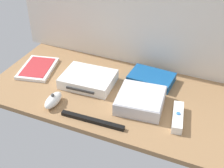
# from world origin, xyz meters

# --- Properties ---
(ground_plane) EXTENTS (1.00, 0.48, 0.02)m
(ground_plane) POSITION_xyz_m (0.00, 0.00, -0.01)
(ground_plane) COLOR #936D47
(ground_plane) RESTS_ON ground
(game_console) EXTENTS (0.22, 0.17, 0.04)m
(game_console) POSITION_xyz_m (-0.11, 0.02, 0.02)
(game_console) COLOR white
(game_console) RESTS_ON ground_plane
(mini_computer) EXTENTS (0.19, 0.19, 0.05)m
(mini_computer) POSITION_xyz_m (0.13, -0.04, 0.03)
(mini_computer) COLOR silver
(mini_computer) RESTS_ON ground_plane
(game_case) EXTENTS (0.17, 0.22, 0.02)m
(game_case) POSITION_xyz_m (-0.37, 0.02, 0.01)
(game_case) COLOR white
(game_case) RESTS_ON ground_plane
(network_router) EXTENTS (0.19, 0.13, 0.03)m
(network_router) POSITION_xyz_m (0.12, 0.13, 0.02)
(network_router) COLOR #145193
(network_router) RESTS_ON ground_plane
(remote_wand) EXTENTS (0.06, 0.15, 0.03)m
(remote_wand) POSITION_xyz_m (0.28, -0.06, 0.02)
(remote_wand) COLOR white
(remote_wand) RESTS_ON ground_plane
(remote_nunchuk) EXTENTS (0.05, 0.10, 0.05)m
(remote_nunchuk) POSITION_xyz_m (-0.17, -0.16, 0.02)
(remote_nunchuk) COLOR white
(remote_nunchuk) RESTS_ON ground_plane
(sensor_bar) EXTENTS (0.24, 0.03, 0.01)m
(sensor_bar) POSITION_xyz_m (0.01, -0.19, 0.01)
(sensor_bar) COLOR black
(sensor_bar) RESTS_ON ground_plane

